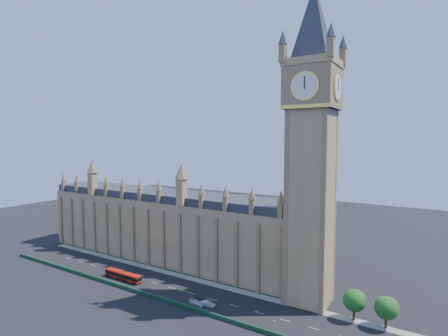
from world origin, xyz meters
The scene contains 15 objects.
ground centered at (0.00, 0.00, 0.00)m, with size 400.00×400.00×0.00m, color black.
palace_westminster centered at (-25.00, 22.00, 13.86)m, with size 120.00×20.00×28.00m.
elizabeth_tower centered at (38.00, 13.99, 54.56)m, with size 20.59×20.59×105.00m.
bridge_parapet centered at (0.00, -9.00, 0.60)m, with size 160.00×0.60×1.20m, color #1E4C2D.
kerb_north centered at (0.00, 9.50, 0.08)m, with size 160.00×3.00×0.16m, color gray.
tree_east_near centered at (52.22, 10.08, 5.64)m, with size 6.00×6.00×8.50m.
tree_east_far centered at (60.22, 10.08, 5.64)m, with size 6.00×6.00×8.50m.
red_bus centered at (-23.31, -3.74, 1.44)m, with size 16.05×2.64×2.73m.
car_grey centered at (9.84, -3.11, 0.66)m, with size 1.56×3.87×1.32m, color #393B40.
car_silver centered at (13.40, -4.43, 0.76)m, with size 1.61×4.61×1.52m, color #A7A9AE.
car_white centered at (10.36, -5.75, 0.72)m, with size 2.01×4.95×1.44m, color silver.
cone_a centered at (14.00, -2.97, 0.39)m, with size 0.61×0.61×0.78m.
cone_b centered at (14.00, -0.25, 0.32)m, with size 0.49×0.49×0.66m.
cone_c centered at (33.90, -2.53, 0.34)m, with size 0.56×0.56×0.69m.
cone_d centered at (27.80, -0.30, 0.36)m, with size 0.53×0.53×0.74m.
Camera 1 is at (69.98, -87.02, 49.11)m, focal length 28.00 mm.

